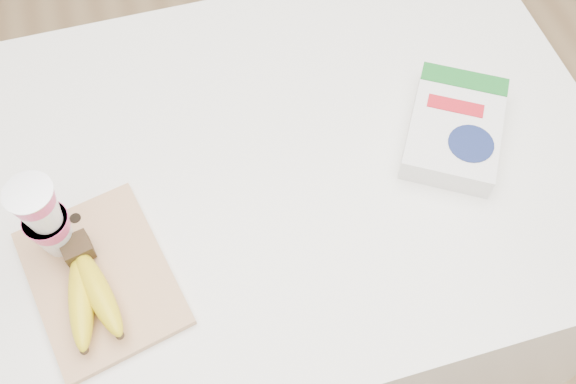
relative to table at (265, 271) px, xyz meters
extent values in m
plane|color=tan|center=(0.00, 0.00, -0.51)|extent=(4.00, 4.00, 0.00)
cube|color=white|center=(0.00, 0.00, 0.00)|extent=(1.36, 0.91, 1.02)
cube|color=tan|center=(-0.31, -0.15, 0.52)|extent=(0.28, 0.34, 0.01)
cube|color=#382816|center=(-0.34, -0.11, 0.55)|extent=(0.06, 0.05, 0.03)
ellipsoid|color=yellow|center=(-0.34, -0.20, 0.54)|extent=(0.05, 0.19, 0.05)
sphere|color=#382816|center=(-0.35, -0.28, 0.54)|extent=(0.01, 0.01, 0.01)
ellipsoid|color=yellow|center=(-0.31, -0.19, 0.55)|extent=(0.09, 0.19, 0.05)
sphere|color=#382816|center=(-0.29, -0.28, 0.55)|extent=(0.01, 0.01, 0.01)
cylinder|color=silver|center=(-0.37, -0.08, 0.70)|extent=(0.08, 0.08, 0.00)
cube|color=white|center=(0.38, -0.04, 0.54)|extent=(0.27, 0.30, 0.05)
cube|color=#176B24|center=(0.43, 0.04, 0.56)|extent=(0.17, 0.13, 0.00)
cylinder|color=navy|center=(0.38, -0.10, 0.56)|extent=(0.12, 0.12, 0.00)
cube|color=red|center=(0.39, -0.01, 0.56)|extent=(0.11, 0.08, 0.00)
camera|label=1|loc=(-0.13, -0.65, 1.53)|focal=40.00mm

